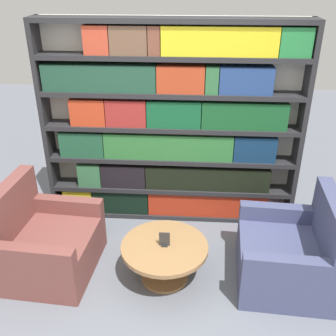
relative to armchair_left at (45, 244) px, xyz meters
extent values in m
plane|color=slate|center=(1.16, -0.35, -0.29)|extent=(14.00, 14.00, 0.00)
cube|color=silver|center=(1.16, 1.16, 0.83)|extent=(2.79, 0.05, 2.24)
cube|color=#262628|center=(-0.21, 1.03, 0.83)|extent=(0.05, 0.30, 2.24)
cube|color=#262628|center=(2.53, 1.03, 0.83)|extent=(0.05, 0.30, 2.24)
cube|color=#262628|center=(1.16, 1.03, -0.26)|extent=(2.69, 0.30, 0.05)
cube|color=#262628|center=(1.16, 1.03, 0.08)|extent=(2.69, 0.30, 0.05)
cube|color=#262628|center=(1.16, 1.03, 0.46)|extent=(2.69, 0.30, 0.05)
cube|color=#262628|center=(1.16, 1.03, 0.83)|extent=(2.69, 0.30, 0.05)
cube|color=#262628|center=(1.16, 1.03, 1.20)|extent=(2.69, 0.30, 0.05)
cube|color=#262628|center=(1.16, 1.03, 1.57)|extent=(2.69, 0.30, 0.05)
cube|color=#262628|center=(1.16, 1.03, 1.92)|extent=(2.69, 0.30, 0.05)
cube|color=gold|center=(0.06, 1.01, -0.10)|extent=(0.34, 0.20, 0.28)
cube|color=black|center=(0.56, 1.01, -0.10)|extent=(0.65, 0.20, 0.28)
cube|color=#A52B16|center=(1.59, 1.01, -0.10)|extent=(1.37, 0.20, 0.28)
cube|color=#376E46|center=(0.23, 1.01, 0.25)|extent=(0.26, 0.20, 0.28)
cube|color=black|center=(0.62, 1.01, 0.25)|extent=(0.50, 0.20, 0.28)
cube|color=black|center=(1.57, 1.01, 0.25)|extent=(1.39, 0.20, 0.28)
cube|color=#205337|center=(0.17, 1.01, 0.62)|extent=(0.49, 0.20, 0.29)
cube|color=#2E7135|center=(1.13, 1.01, 0.62)|extent=(1.40, 0.20, 0.29)
cube|color=navy|center=(2.06, 1.01, 0.62)|extent=(0.45, 0.20, 0.29)
cube|color=#BC3A1E|center=(0.27, 1.01, 1.00)|extent=(0.37, 0.20, 0.29)
cube|color=maroon|center=(0.68, 1.01, 1.00)|extent=(0.43, 0.20, 0.29)
cube|color=#14552F|center=(1.19, 1.01, 1.00)|extent=(0.57, 0.20, 0.29)
cube|color=#185127|center=(1.92, 1.01, 1.00)|extent=(0.88, 0.20, 0.29)
cube|color=#204834|center=(0.42, 1.01, 1.36)|extent=(1.17, 0.20, 0.28)
cube|color=#AD3A1E|center=(1.25, 1.01, 1.36)|extent=(0.48, 0.20, 0.28)
cube|color=#2E663A|center=(1.57, 1.01, 1.36)|extent=(0.13, 0.20, 0.28)
cube|color=navy|center=(1.91, 1.01, 1.36)|extent=(0.53, 0.20, 0.28)
cube|color=#B63F28|center=(0.43, 1.01, 1.74)|extent=(0.25, 0.20, 0.28)
cube|color=brown|center=(0.74, 1.01, 1.74)|extent=(0.37, 0.20, 0.28)
cube|color=brown|center=(0.99, 1.01, 1.74)|extent=(0.12, 0.20, 0.28)
cube|color=gold|center=(1.62, 1.01, 1.74)|extent=(1.12, 0.20, 0.28)
cube|color=#25793C|center=(2.34, 1.01, 1.74)|extent=(0.30, 0.20, 0.28)
cube|color=brown|center=(0.05, 0.00, -0.09)|extent=(0.90, 0.98, 0.40)
cube|color=brown|center=(-0.30, 0.02, 0.36)|extent=(0.21, 0.92, 0.49)
cube|color=brown|center=(0.09, -0.41, 0.19)|extent=(0.70, 0.17, 0.16)
cube|color=brown|center=(0.15, 0.39, 0.19)|extent=(0.70, 0.17, 0.16)
cube|color=#42476B|center=(2.28, 0.00, -0.09)|extent=(0.90, 0.97, 0.40)
cube|color=#42476B|center=(2.63, -0.03, 0.36)|extent=(0.20, 0.92, 0.49)
cube|color=#42476B|center=(2.24, 0.40, 0.19)|extent=(0.70, 0.17, 0.16)
cube|color=#42476B|center=(2.18, -0.40, 0.19)|extent=(0.70, 0.17, 0.16)
cylinder|color=olive|center=(1.16, -0.07, -0.12)|extent=(0.14, 0.14, 0.35)
cylinder|color=olive|center=(1.16, -0.07, -0.27)|extent=(0.44, 0.44, 0.03)
cylinder|color=olive|center=(1.16, -0.07, 0.08)|extent=(0.81, 0.81, 0.04)
cube|color=black|center=(1.16, -0.07, 0.10)|extent=(0.06, 0.06, 0.01)
cube|color=#2D2D2D|center=(1.16, -0.07, 0.17)|extent=(0.10, 0.01, 0.14)
camera|label=1|loc=(1.39, -2.94, 2.37)|focal=42.00mm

